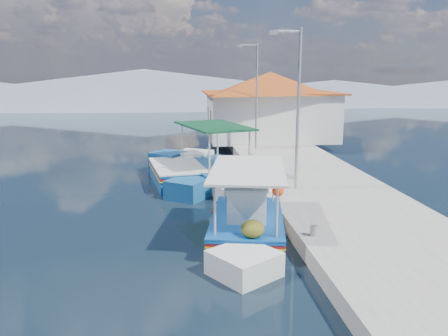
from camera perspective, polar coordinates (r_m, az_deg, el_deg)
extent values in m
plane|color=black|center=(15.17, -6.14, -6.84)|extent=(160.00, 160.00, 0.00)
cube|color=#A5A29B|center=(21.65, 9.71, -0.43)|extent=(5.00, 44.00, 0.50)
cylinder|color=#A5A8AD|center=(12.67, 11.37, -7.84)|extent=(0.20, 0.20, 0.30)
cylinder|color=#A5A8AD|center=(17.29, 6.54, -2.21)|extent=(0.20, 0.20, 0.30)
cylinder|color=#A5A8AD|center=(23.04, 3.38, 1.51)|extent=(0.20, 0.20, 0.30)
cylinder|color=#A5A8AD|center=(28.90, 1.49, 3.74)|extent=(0.20, 0.20, 0.30)
cube|color=silver|center=(13.69, 2.97, -8.04)|extent=(2.71, 4.30, 0.88)
cube|color=silver|center=(16.05, -0.12, -4.51)|extent=(2.03, 2.03, 0.97)
cube|color=silver|center=(11.48, 7.26, -12.28)|extent=(1.97, 1.97, 0.83)
cube|color=#0A428D|center=(13.56, 2.99, -6.43)|extent=(2.80, 4.43, 0.06)
cube|color=#B8130F|center=(13.58, 2.99, -6.73)|extent=(2.80, 4.43, 0.05)
cube|color=yellow|center=(13.60, 2.99, -6.98)|extent=(2.80, 4.43, 0.04)
cube|color=#0A428D|center=(13.54, 3.00, -6.17)|extent=(2.81, 4.39, 0.05)
cube|color=brown|center=(13.55, 2.99, -6.28)|extent=(2.54, 4.19, 0.05)
cube|color=silver|center=(13.14, 3.41, -4.56)|extent=(1.31, 1.38, 1.01)
cube|color=silver|center=(13.00, 3.44, -2.34)|extent=(1.43, 1.49, 0.06)
cylinder|color=beige|center=(14.66, -2.13, -1.82)|extent=(0.06, 0.06, 1.47)
cylinder|color=beige|center=(15.13, 3.85, -1.40)|extent=(0.06, 0.06, 1.47)
cylinder|color=beige|center=(11.56, 1.95, -5.74)|extent=(0.06, 0.06, 1.47)
cylinder|color=beige|center=(12.14, 9.28, -5.00)|extent=(0.06, 0.06, 1.47)
cube|color=silver|center=(13.15, 3.07, -0.18)|extent=(2.81, 4.32, 0.06)
ellipsoid|color=#3F4713|center=(14.53, -0.04, -3.88)|extent=(0.70, 0.77, 0.53)
ellipsoid|color=#3F4713|center=(15.15, 1.82, -3.37)|extent=(0.59, 0.65, 0.44)
ellipsoid|color=#3F4713|center=(12.07, 6.44, -7.53)|extent=(0.63, 0.69, 0.47)
sphere|color=#FF3508|center=(14.16, 5.82, -2.59)|extent=(0.37, 0.37, 0.37)
cube|color=silver|center=(20.20, -1.29, -1.19)|extent=(3.38, 4.65, 1.07)
cube|color=silver|center=(22.84, 0.27, 0.75)|extent=(2.18, 2.18, 1.18)
cube|color=silver|center=(17.64, -3.24, -3.20)|extent=(2.12, 2.12, 1.01)
cube|color=#0A428D|center=(20.09, -1.29, 0.18)|extent=(3.49, 4.79, 0.07)
cube|color=#B8130F|center=(20.11, -1.29, -0.07)|extent=(3.49, 4.79, 0.06)
cube|color=yellow|center=(20.12, -1.29, -0.29)|extent=(3.49, 4.79, 0.04)
cube|color=#164D85|center=(20.07, -1.29, 0.40)|extent=(3.49, 4.76, 0.06)
cube|color=brown|center=(20.08, -1.29, 0.31)|extent=(3.19, 4.52, 0.06)
cylinder|color=beige|center=(21.80, -2.59, 3.65)|extent=(0.08, 0.08, 1.79)
cylinder|color=beige|center=(21.44, 2.08, 3.51)|extent=(0.08, 0.08, 1.79)
cylinder|color=beige|center=(18.47, -5.23, 2.04)|extent=(0.08, 0.08, 1.79)
cylinder|color=beige|center=(18.04, 0.24, 1.84)|extent=(0.08, 0.08, 1.79)
cube|color=#0C3E21|center=(19.78, -1.32, 5.40)|extent=(3.49, 4.68, 0.08)
cube|color=#164D85|center=(20.20, -5.96, -1.24)|extent=(2.65, 4.13, 1.07)
cube|color=#164D85|center=(22.65, -4.86, 0.61)|extent=(2.04, 2.04, 1.18)
cube|color=#164D85|center=(17.83, -7.32, -3.11)|extent=(1.98, 1.98, 1.01)
cube|color=#0A428D|center=(20.09, -5.99, 0.13)|extent=(2.73, 4.26, 0.07)
cube|color=#B8130F|center=(20.11, -5.98, -0.12)|extent=(2.73, 4.26, 0.06)
cube|color=yellow|center=(20.13, -5.98, -0.34)|extent=(2.73, 4.26, 0.05)
cube|color=silver|center=(20.07, -6.00, 0.35)|extent=(2.75, 4.22, 0.06)
cube|color=brown|center=(20.08, -5.99, 0.26)|extent=(2.48, 4.03, 0.06)
cube|color=white|center=(30.10, 5.83, 6.61)|extent=(8.00, 6.00, 3.00)
cube|color=#A94117|center=(29.99, 5.90, 9.56)|extent=(8.64, 6.48, 0.10)
pyramid|color=#A94117|center=(29.96, 5.93, 10.80)|extent=(10.49, 10.49, 1.40)
cube|color=brown|center=(28.62, -1.65, 5.37)|extent=(0.06, 1.00, 2.00)
cube|color=#0A428D|center=(31.04, -2.00, 7.03)|extent=(0.06, 1.20, 0.90)
cylinder|color=#A5A8AD|center=(16.99, 9.43, 7.22)|extent=(0.12, 0.12, 6.00)
cylinder|color=#A5A8AD|center=(16.86, 8.07, 16.92)|extent=(1.00, 0.08, 0.08)
cube|color=#A5A8AD|center=(16.75, 6.33, 16.83)|extent=(0.30, 0.14, 0.14)
cylinder|color=#A5A8AD|center=(25.77, 4.17, 9.04)|extent=(0.12, 0.12, 6.00)
cylinder|color=#A5A8AD|center=(25.68, 3.14, 15.40)|extent=(1.00, 0.08, 0.08)
cube|color=#A5A8AD|center=(25.61, 1.99, 15.31)|extent=(0.30, 0.14, 0.14)
cone|color=slate|center=(70.57, -10.16, 10.10)|extent=(96.00, 96.00, 5.50)
cone|color=slate|center=(74.67, 13.82, 9.40)|extent=(76.80, 76.80, 3.80)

